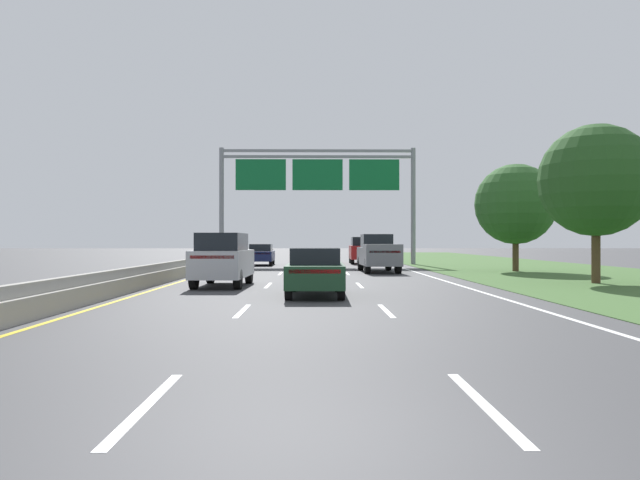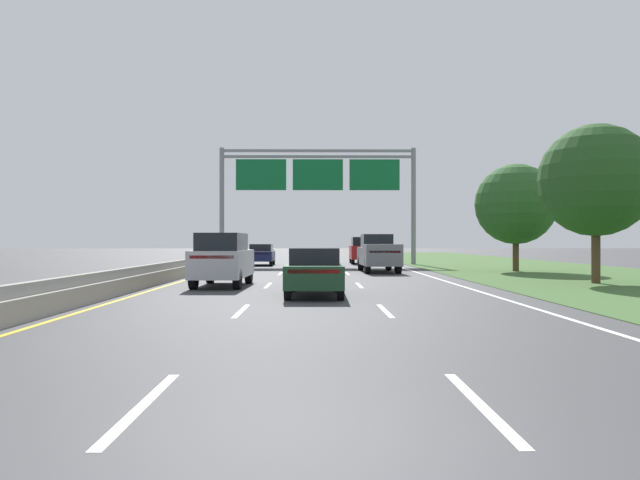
{
  "view_description": "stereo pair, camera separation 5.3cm",
  "coord_description": "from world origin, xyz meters",
  "px_view_note": "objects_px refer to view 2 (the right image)",
  "views": [
    {
      "loc": [
        -0.03,
        -5.19,
        1.8
      ],
      "look_at": [
        0.33,
        27.23,
        1.85
      ],
      "focal_mm": 34.25,
      "sensor_mm": 36.0,
      "label": 1
    },
    {
      "loc": [
        0.03,
        -5.19,
        1.8
      ],
      "look_at": [
        0.33,
        27.23,
        1.85
      ],
      "focal_mm": 34.25,
      "sensor_mm": 36.0,
      "label": 2
    }
  ],
  "objects_px": {
    "car_silver_left_lane_suv": "(223,259)",
    "roadside_tree_near": "(596,180)",
    "overhead_sign_gantry": "(318,181)",
    "pickup_truck_grey": "(378,253)",
    "car_red_right_lane_suv": "(362,250)",
    "car_darkgreen_centre_lane_sedan": "(315,271)",
    "roadside_tree_mid": "(516,204)",
    "car_navy_left_lane_sedan": "(261,254)"
  },
  "relations": [
    {
      "from": "car_silver_left_lane_suv",
      "to": "roadside_tree_near",
      "type": "xyz_separation_m",
      "value": [
        15.53,
        1.36,
        3.26
      ]
    },
    {
      "from": "overhead_sign_gantry",
      "to": "roadside_tree_near",
      "type": "bearing_deg",
      "value": -61.04
    },
    {
      "from": "pickup_truck_grey",
      "to": "car_red_right_lane_suv",
      "type": "xyz_separation_m",
      "value": [
        0.09,
        13.0,
        0.02
      ]
    },
    {
      "from": "pickup_truck_grey",
      "to": "car_silver_left_lane_suv",
      "type": "height_order",
      "value": "pickup_truck_grey"
    },
    {
      "from": "car_darkgreen_centre_lane_sedan",
      "to": "roadside_tree_mid",
      "type": "xyz_separation_m",
      "value": [
        11.84,
        15.71,
        3.15
      ]
    },
    {
      "from": "car_navy_left_lane_sedan",
      "to": "car_red_right_lane_suv",
      "type": "xyz_separation_m",
      "value": [
        7.75,
        2.93,
        0.28
      ]
    },
    {
      "from": "overhead_sign_gantry",
      "to": "car_darkgreen_centre_lane_sedan",
      "type": "height_order",
      "value": "overhead_sign_gantry"
    },
    {
      "from": "car_navy_left_lane_sedan",
      "to": "car_red_right_lane_suv",
      "type": "bearing_deg",
      "value": -69.79
    },
    {
      "from": "overhead_sign_gantry",
      "to": "car_silver_left_lane_suv",
      "type": "relative_size",
      "value": 3.17
    },
    {
      "from": "car_navy_left_lane_sedan",
      "to": "roadside_tree_near",
      "type": "distance_m",
      "value": 25.62
    },
    {
      "from": "roadside_tree_mid",
      "to": "car_silver_left_lane_suv",
      "type": "bearing_deg",
      "value": -143.5
    },
    {
      "from": "pickup_truck_grey",
      "to": "car_silver_left_lane_suv",
      "type": "distance_m",
      "value": 13.33
    },
    {
      "from": "car_silver_left_lane_suv",
      "to": "roadside_tree_mid",
      "type": "xyz_separation_m",
      "value": [
        15.49,
        11.46,
        2.87
      ]
    },
    {
      "from": "car_navy_left_lane_sedan",
      "to": "roadside_tree_near",
      "type": "relative_size",
      "value": 0.66
    },
    {
      "from": "roadside_tree_near",
      "to": "roadside_tree_mid",
      "type": "bearing_deg",
      "value": 90.22
    },
    {
      "from": "car_navy_left_lane_sedan",
      "to": "car_darkgreen_centre_lane_sedan",
      "type": "relative_size",
      "value": 1.0
    },
    {
      "from": "car_silver_left_lane_suv",
      "to": "car_darkgreen_centre_lane_sedan",
      "type": "bearing_deg",
      "value": -137.88
    },
    {
      "from": "overhead_sign_gantry",
      "to": "roadside_tree_near",
      "type": "relative_size",
      "value": 2.24
    },
    {
      "from": "pickup_truck_grey",
      "to": "roadside_tree_near",
      "type": "xyz_separation_m",
      "value": [
        8.17,
        -9.75,
        3.28
      ]
    },
    {
      "from": "overhead_sign_gantry",
      "to": "roadside_tree_mid",
      "type": "bearing_deg",
      "value": -43.26
    },
    {
      "from": "car_darkgreen_centre_lane_sedan",
      "to": "roadside_tree_near",
      "type": "distance_m",
      "value": 13.61
    },
    {
      "from": "overhead_sign_gantry",
      "to": "car_red_right_lane_suv",
      "type": "height_order",
      "value": "overhead_sign_gantry"
    },
    {
      "from": "car_red_right_lane_suv",
      "to": "roadside_tree_mid",
      "type": "bearing_deg",
      "value": -146.51
    },
    {
      "from": "pickup_truck_grey",
      "to": "roadside_tree_mid",
      "type": "distance_m",
      "value": 8.63
    },
    {
      "from": "car_darkgreen_centre_lane_sedan",
      "to": "roadside_tree_near",
      "type": "relative_size",
      "value": 0.66
    },
    {
      "from": "roadside_tree_near",
      "to": "car_navy_left_lane_sedan",
      "type": "bearing_deg",
      "value": 128.61
    },
    {
      "from": "pickup_truck_grey",
      "to": "roadside_tree_mid",
      "type": "bearing_deg",
      "value": -88.85
    },
    {
      "from": "overhead_sign_gantry",
      "to": "car_silver_left_lane_suv",
      "type": "height_order",
      "value": "overhead_sign_gantry"
    },
    {
      "from": "pickup_truck_grey",
      "to": "car_darkgreen_centre_lane_sedan",
      "type": "distance_m",
      "value": 15.81
    },
    {
      "from": "car_navy_left_lane_sedan",
      "to": "car_silver_left_lane_suv",
      "type": "bearing_deg",
      "value": -179.65
    },
    {
      "from": "overhead_sign_gantry",
      "to": "roadside_tree_mid",
      "type": "height_order",
      "value": "overhead_sign_gantry"
    },
    {
      "from": "pickup_truck_grey",
      "to": "overhead_sign_gantry",
      "type": "bearing_deg",
      "value": 15.75
    },
    {
      "from": "car_navy_left_lane_sedan",
      "to": "car_darkgreen_centre_lane_sedan",
      "type": "xyz_separation_m",
      "value": [
        3.95,
        -25.43,
        0.0
      ]
    },
    {
      "from": "car_silver_left_lane_suv",
      "to": "car_red_right_lane_suv",
      "type": "xyz_separation_m",
      "value": [
        7.45,
        24.11,
        0.0
      ]
    },
    {
      "from": "overhead_sign_gantry",
      "to": "car_navy_left_lane_sedan",
      "type": "height_order",
      "value": "overhead_sign_gantry"
    },
    {
      "from": "car_darkgreen_centre_lane_sedan",
      "to": "car_red_right_lane_suv",
      "type": "bearing_deg",
      "value": -6.99
    },
    {
      "from": "car_silver_left_lane_suv",
      "to": "roadside_tree_near",
      "type": "distance_m",
      "value": 15.93
    },
    {
      "from": "car_silver_left_lane_suv",
      "to": "roadside_tree_near",
      "type": "height_order",
      "value": "roadside_tree_near"
    },
    {
      "from": "roadside_tree_mid",
      "to": "pickup_truck_grey",
      "type": "bearing_deg",
      "value": -177.55
    },
    {
      "from": "car_darkgreen_centre_lane_sedan",
      "to": "car_navy_left_lane_sedan",
      "type": "bearing_deg",
      "value": 9.48
    },
    {
      "from": "roadside_tree_near",
      "to": "pickup_truck_grey",
      "type": "bearing_deg",
      "value": 129.95
    },
    {
      "from": "overhead_sign_gantry",
      "to": "car_darkgreen_centre_lane_sedan",
      "type": "distance_m",
      "value": 27.19
    }
  ]
}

